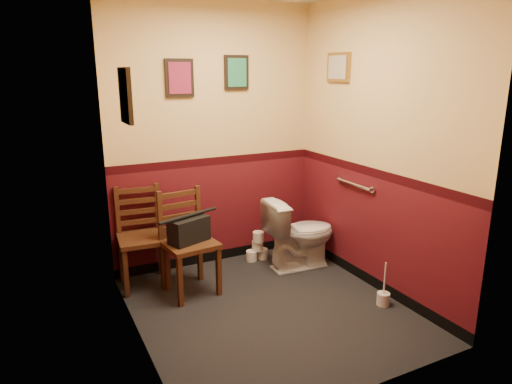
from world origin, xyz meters
The scene contains 16 objects.
floor centered at (0.00, 0.00, 0.00)m, with size 2.20×2.40×0.00m, color black.
wall_back centered at (0.00, 1.20, 1.35)m, with size 2.20×2.70×0.00m, color #541019.
wall_front centered at (0.00, -1.20, 1.35)m, with size 2.20×2.70×0.00m, color #541019.
wall_left centered at (-1.10, 0.00, 1.35)m, with size 2.40×2.70×0.00m, color #541019.
wall_right centered at (1.10, 0.00, 1.35)m, with size 2.40×2.70×0.00m, color #541019.
grab_bar centered at (1.07, 0.25, 0.95)m, with size 0.05×0.56×0.06m.
framed_print_back_a centered at (-0.35, 1.18, 1.95)m, with size 0.28×0.04×0.36m.
framed_print_back_b centered at (0.25, 1.18, 2.00)m, with size 0.26×0.04×0.34m.
framed_print_left centered at (-1.08, 0.10, 1.85)m, with size 0.04×0.30×0.38m.
framed_print_right centered at (1.08, 0.60, 2.05)m, with size 0.04×0.34×0.28m.
toilet centered at (0.72, 0.65, 0.37)m, with size 0.42×0.75×0.73m, color white.
toilet_brush centered at (0.94, -0.39, 0.07)m, with size 0.11×0.11×0.41m.
chair_left centered at (-0.85, 1.00, 0.48)m, with size 0.48×0.48×0.96m.
chair_right centered at (-0.50, 0.66, 0.48)m, with size 0.50×0.50×0.96m.
handbag centered at (-0.50, 0.61, 0.62)m, with size 0.40×0.30×0.27m.
tp_stack centered at (0.40, 1.00, 0.14)m, with size 0.25×0.15×0.33m.
Camera 1 is at (-1.72, -3.15, 2.01)m, focal length 32.00 mm.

